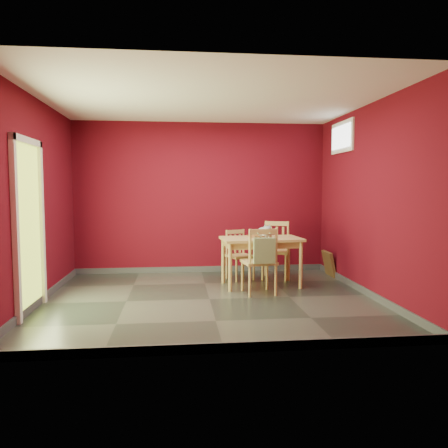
{
  "coord_description": "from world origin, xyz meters",
  "views": [
    {
      "loc": [
        -0.43,
        -5.89,
        1.52
      ],
      "look_at": [
        0.25,
        0.45,
        1.0
      ],
      "focal_mm": 35.0,
      "sensor_mm": 36.0,
      "label": 1
    }
  ],
  "objects": [
    {
      "name": "picture_frame",
      "position": [
        2.19,
        1.38,
        0.21
      ],
      "size": [
        0.14,
        0.43,
        0.43
      ],
      "color": "brown",
      "rests_on": "ground"
    },
    {
      "name": "chair_far_left",
      "position": [
        0.59,
        1.29,
        0.42
      ],
      "size": [
        0.5,
        0.5,
        0.82
      ],
      "color": "tan",
      "rests_on": "ground"
    },
    {
      "name": "cat",
      "position": [
        0.91,
        0.71,
        0.88
      ],
      "size": [
        0.39,
        0.53,
        0.24
      ],
      "primitive_type": null,
      "rotation": [
        0.0,
        0.0,
        -0.34
      ],
      "color": "slate",
      "rests_on": "table_runner"
    },
    {
      "name": "table_runner",
      "position": [
        0.86,
        0.63,
        0.71
      ],
      "size": [
        0.37,
        0.7,
        0.34
      ],
      "color": "brown",
      "rests_on": "dining_table"
    },
    {
      "name": "tote_bag",
      "position": [
        0.76,
        -0.01,
        0.67
      ],
      "size": [
        0.3,
        0.18,
        0.42
      ],
      "color": "#758A58",
      "rests_on": "chair_near"
    },
    {
      "name": "ground",
      "position": [
        0.0,
        0.0,
        0.0
      ],
      "size": [
        4.5,
        4.5,
        0.0
      ],
      "primitive_type": "plane",
      "color": "#2D342D",
      "rests_on": "ground"
    },
    {
      "name": "doorway",
      "position": [
        -2.23,
        -0.4,
        1.12
      ],
      "size": [
        0.06,
        1.01,
        2.13
      ],
      "color": "#B7D838",
      "rests_on": "ground"
    },
    {
      "name": "room_shell",
      "position": [
        0.0,
        0.0,
        0.05
      ],
      "size": [
        4.5,
        4.5,
        4.5
      ],
      "color": "#540814",
      "rests_on": "ground"
    },
    {
      "name": "chair_near",
      "position": [
        0.74,
        0.21,
        0.49
      ],
      "size": [
        0.5,
        0.5,
        0.96
      ],
      "color": "tan",
      "rests_on": "ground"
    },
    {
      "name": "outlet_plate",
      "position": [
        1.6,
        1.99,
        0.3
      ],
      "size": [
        0.08,
        0.02,
        0.12
      ],
      "primitive_type": "cube",
      "color": "silver",
      "rests_on": "room_shell"
    },
    {
      "name": "chair_far_right",
      "position": [
        1.23,
        1.32,
        0.49
      ],
      "size": [
        0.57,
        0.57,
        0.96
      ],
      "color": "tan",
      "rests_on": "ground"
    },
    {
      "name": "window",
      "position": [
        2.23,
        1.0,
        2.35
      ],
      "size": [
        0.05,
        0.9,
        0.5
      ],
      "color": "white",
      "rests_on": "room_shell"
    },
    {
      "name": "dining_table",
      "position": [
        0.86,
        0.74,
        0.66
      ],
      "size": [
        1.26,
        0.79,
        0.76
      ],
      "color": "tan",
      "rests_on": "ground"
    }
  ]
}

